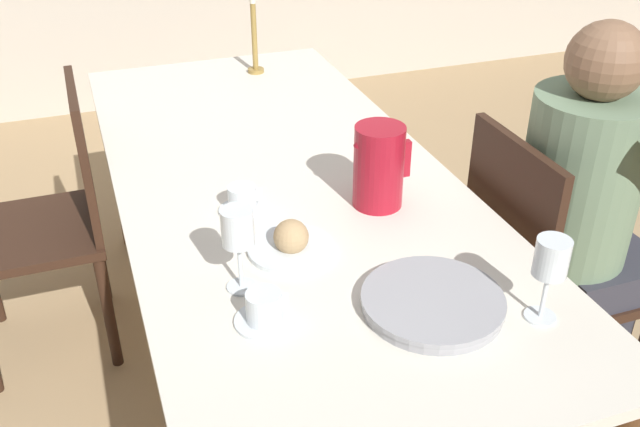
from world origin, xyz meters
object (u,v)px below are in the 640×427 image
Objects in this scene: chair_person_side at (538,271)px; red_pitcher at (379,166)px; wine_glass_water at (238,231)px; teacup_near_person at (264,310)px; person_seated at (587,203)px; serving_tray at (433,302)px; bread_plate at (291,242)px; candlestick_tall at (254,41)px; teacup_across at (242,201)px; wine_glass_juice at (551,262)px; chair_opposite at (53,217)px.

red_pitcher is at bearing -104.23° from chair_person_side.
wine_glass_water is 0.17m from teacup_near_person.
serving_tray is (-0.60, -0.28, 0.04)m from person_seated.
candlestick_tall is (0.24, 1.18, 0.09)m from bread_plate.
teacup_near_person is at bearing -77.43° from person_seated.
serving_tray is at bearing -29.81° from wine_glass_water.
red_pitcher is 0.54m from teacup_near_person.
teacup_near_person is 0.26m from bread_plate.
teacup_across is at bearing 81.24° from teacup_near_person.
person_seated is 6.17× the size of wine_glass_water.
teacup_near_person is 0.34m from serving_tray.
chair_person_side is 2.93× the size of candlestick_tall.
chair_person_side is at bearing -13.78° from teacup_across.
wine_glass_juice is 0.56m from teacup_near_person.
red_pitcher is at bearing -105.37° from person_seated.
bread_plate reaches higher than teacup_across.
candlestick_tall is at bearing 73.46° from wine_glass_water.
teacup_across is at bearing 106.02° from bread_plate.
wine_glass_water is 0.66× the size of serving_tray.
wine_glass_water reaches higher than chair_person_side.
red_pitcher is (0.81, -0.64, 0.35)m from chair_opposite.
chair_opposite is 1.03m from wine_glass_water.
serving_tray is at bearing -58.57° from chair_person_side.
red_pitcher is 1.11× the size of wine_glass_water.
teacup_near_person is 0.40× the size of candlestick_tall.
chair_person_side is at bearing 7.63° from wine_glass_water.
red_pitcher reaches higher than chair_opposite.
wine_glass_water is 0.21m from bread_plate.
wine_glass_juice is 0.60× the size of candlestick_tall.
wine_glass_juice is (0.54, -0.30, -0.01)m from wine_glass_water.
wine_glass_water is at bearing -145.50° from bread_plate.
wine_glass_juice is 0.76m from teacup_across.
chair_person_side is 4.85× the size of wine_glass_juice.
teacup_near_person reaches higher than serving_tray.
chair_person_side is at bearing 15.91° from teacup_near_person.
wine_glass_water is 0.95× the size of bread_plate.
chair_person_side is 7.38× the size of teacup_across.
wine_glass_water is 0.63× the size of candlestick_tall.
chair_person_side is at bearing -121.01° from chair_opposite.
person_seated is 3.87× the size of candlestick_tall.
bread_plate is at bearing 124.73° from serving_tray.
red_pitcher is 1.75× the size of teacup_across.
person_seated is at bearing 12.57° from teacup_near_person.
chair_opposite is at bearing -120.43° from person_seated.
wine_glass_water is (-0.41, -0.23, 0.03)m from red_pitcher.
wine_glass_juice is at bearing -141.35° from chair_opposite.
chair_person_side is 1.00× the size of chair_opposite.
wine_glass_juice is at bearing -18.18° from teacup_near_person.
candlestick_tall is at bearing -157.49° from chair_person_side.
bread_plate is (0.06, -0.21, -0.01)m from teacup_across.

